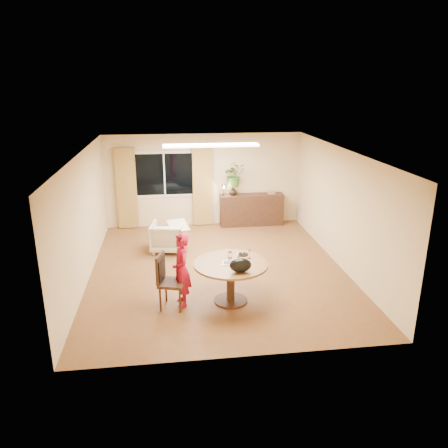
% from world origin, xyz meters
% --- Properties ---
extents(floor, '(6.50, 6.50, 0.00)m').
position_xyz_m(floor, '(0.00, 0.00, 0.00)').
color(floor, brown).
rests_on(floor, ground).
extents(ceiling, '(6.50, 6.50, 0.00)m').
position_xyz_m(ceiling, '(0.00, 0.00, 2.60)').
color(ceiling, white).
rests_on(ceiling, wall_back).
extents(wall_back, '(5.50, 0.00, 5.50)m').
position_xyz_m(wall_back, '(0.00, 3.25, 1.30)').
color(wall_back, beige).
rests_on(wall_back, floor).
extents(wall_left, '(0.00, 6.50, 6.50)m').
position_xyz_m(wall_left, '(-2.75, 0.00, 1.30)').
color(wall_left, beige).
rests_on(wall_left, floor).
extents(wall_right, '(0.00, 6.50, 6.50)m').
position_xyz_m(wall_right, '(2.75, 0.00, 1.30)').
color(wall_right, beige).
rests_on(wall_right, floor).
extents(window, '(1.70, 0.03, 1.30)m').
position_xyz_m(window, '(-1.10, 3.23, 1.50)').
color(window, white).
rests_on(window, wall_back).
extents(curtain_left, '(0.55, 0.08, 2.25)m').
position_xyz_m(curtain_left, '(-2.15, 3.15, 1.15)').
color(curtain_left, olive).
rests_on(curtain_left, wall_back).
extents(curtain_right, '(0.55, 0.08, 2.25)m').
position_xyz_m(curtain_right, '(-0.05, 3.15, 1.15)').
color(curtain_right, olive).
rests_on(curtain_right, wall_back).
extents(ceiling_panel, '(2.20, 0.35, 0.05)m').
position_xyz_m(ceiling_panel, '(0.00, 1.20, 2.57)').
color(ceiling_panel, white).
rests_on(ceiling_panel, ceiling).
extents(dining_table, '(1.38, 1.38, 0.79)m').
position_xyz_m(dining_table, '(0.07, -1.49, 0.62)').
color(dining_table, brown).
rests_on(dining_table, floor).
extents(dining_chair, '(0.60, 0.57, 1.03)m').
position_xyz_m(dining_chair, '(-1.01, -1.57, 0.52)').
color(dining_chair, black).
rests_on(dining_chair, floor).
extents(child, '(0.55, 0.40, 1.40)m').
position_xyz_m(child, '(-0.83, -1.49, 0.70)').
color(child, red).
rests_on(child, floor).
extents(laptop, '(0.36, 0.28, 0.22)m').
position_xyz_m(laptop, '(0.07, -1.52, 0.89)').
color(laptop, '#B7B7BC').
rests_on(laptop, dining_table).
extents(tumbler, '(0.09, 0.09, 0.12)m').
position_xyz_m(tumbler, '(0.10, -1.25, 0.84)').
color(tumbler, white).
rests_on(tumbler, dining_table).
extents(wine_glass, '(0.08, 0.08, 0.19)m').
position_xyz_m(wine_glass, '(0.45, -1.32, 0.88)').
color(wine_glass, white).
rests_on(wine_glass, dining_table).
extents(pot_lid, '(0.24, 0.24, 0.03)m').
position_xyz_m(pot_lid, '(0.36, -1.14, 0.80)').
color(pot_lid, white).
rests_on(pot_lid, dining_table).
extents(handbag, '(0.42, 0.29, 0.26)m').
position_xyz_m(handbag, '(0.18, -1.91, 0.92)').
color(handbag, black).
rests_on(handbag, dining_table).
extents(armchair, '(0.89, 0.91, 0.72)m').
position_xyz_m(armchair, '(-1.07, 1.28, 0.36)').
color(armchair, '#C4B59B').
rests_on(armchair, floor).
extents(throw, '(0.58, 0.65, 0.03)m').
position_xyz_m(throw, '(-0.81, 1.23, 0.73)').
color(throw, beige).
rests_on(throw, armchair).
extents(sideboard, '(1.80, 0.44, 0.90)m').
position_xyz_m(sideboard, '(1.34, 3.01, 0.45)').
color(sideboard, black).
rests_on(sideboard, floor).
extents(vase, '(0.27, 0.27, 0.25)m').
position_xyz_m(vase, '(0.79, 3.01, 1.02)').
color(vase, black).
rests_on(vase, sideboard).
extents(bouquet, '(0.63, 0.56, 0.66)m').
position_xyz_m(bouquet, '(0.83, 3.01, 1.48)').
color(bouquet, '#266325').
rests_on(bouquet, vase).
extents(book_stack, '(0.23, 0.19, 0.08)m').
position_xyz_m(book_stack, '(1.91, 3.01, 0.94)').
color(book_stack, '#8D5F47').
rests_on(book_stack, sideboard).
extents(desk_lamp, '(0.16, 0.16, 0.32)m').
position_xyz_m(desk_lamp, '(0.53, 2.96, 1.06)').
color(desk_lamp, black).
rests_on(desk_lamp, sideboard).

